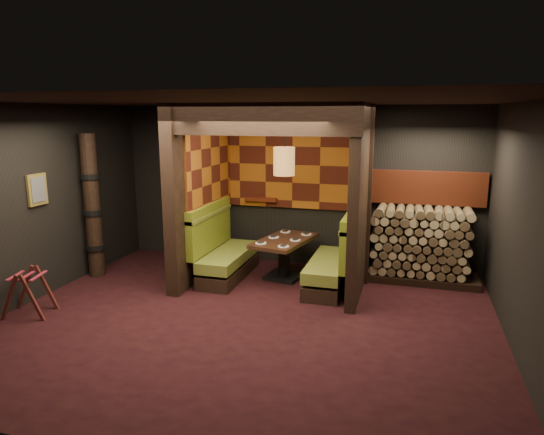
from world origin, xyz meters
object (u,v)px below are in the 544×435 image
at_px(booth_bench_right, 335,263).
at_px(firewood_stack, 425,245).
at_px(pendant_lamp, 284,161).
at_px(luggage_rack, 28,291).
at_px(booth_bench_left, 223,254).
at_px(totem_column, 92,207).
at_px(dining_table, 284,252).

relative_size(booth_bench_right, firewood_stack, 0.92).
xyz_separation_m(pendant_lamp, luggage_rack, (-2.97, -2.39, -1.63)).
distance_m(booth_bench_left, totem_column, 2.30).
xyz_separation_m(booth_bench_left, dining_table, (1.02, 0.21, 0.04)).
bearing_deg(pendant_lamp, booth_bench_right, -10.22).
bearing_deg(booth_bench_right, luggage_rack, -149.89).
height_order(luggage_rack, firewood_stack, firewood_stack).
relative_size(booth_bench_right, totem_column, 0.67).
bearing_deg(booth_bench_right, booth_bench_left, 180.00).
bearing_deg(firewood_stack, dining_table, -167.57).
distance_m(pendant_lamp, totem_column, 3.28).
bearing_deg(luggage_rack, booth_bench_right, 30.11).
distance_m(luggage_rack, firewood_stack, 5.97).
relative_size(booth_bench_left, dining_table, 1.15).
distance_m(booth_bench_left, pendant_lamp, 1.87).
relative_size(dining_table, luggage_rack, 1.95).
height_order(booth_bench_left, firewood_stack, firewood_stack).
bearing_deg(firewood_stack, pendant_lamp, -166.36).
bearing_deg(totem_column, booth_bench_left, 14.75).
distance_m(dining_table, luggage_rack, 3.84).
xyz_separation_m(booth_bench_right, dining_table, (-0.88, 0.21, 0.04)).
bearing_deg(luggage_rack, dining_table, 39.41).
distance_m(dining_table, pendant_lamp, 1.52).
bearing_deg(totem_column, firewood_stack, 13.19).
bearing_deg(booth_bench_left, dining_table, 11.60).
distance_m(booth_bench_right, dining_table, 0.90).
relative_size(totem_column, firewood_stack, 1.39).
height_order(booth_bench_left, pendant_lamp, pendant_lamp).
height_order(totem_column, firewood_stack, totem_column).
xyz_separation_m(booth_bench_left, firewood_stack, (3.25, 0.70, 0.21)).
xyz_separation_m(pendant_lamp, totem_column, (-3.10, -0.71, -0.78)).
height_order(pendant_lamp, firewood_stack, pendant_lamp).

